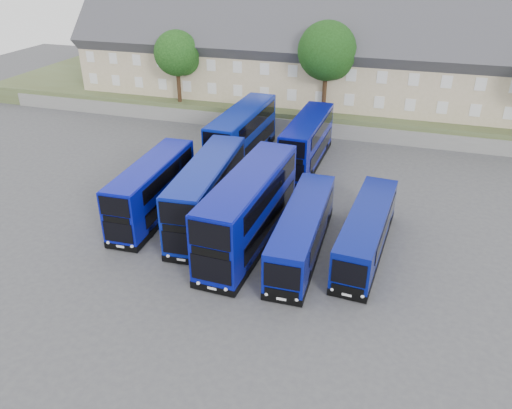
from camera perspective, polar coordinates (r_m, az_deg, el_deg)
The scene contains 13 objects.
ground at distance 31.88m, azimuth -4.71°, elevation -6.05°, with size 120.00×120.00×0.00m, color #46464B.
retaining_wall at distance 52.32m, azimuth 5.10°, elevation 8.77°, with size 70.00×0.40×1.50m, color slate.
earth_bank at distance 61.62m, azimuth 7.23°, elevation 11.84°, with size 80.00×20.00×2.00m, color #525A32.
terrace_row at distance 57.11m, azimuth 3.70°, elevation 16.52°, with size 48.00×10.40×11.20m.
dd_front_left at distance 36.36m, azimuth -11.72°, elevation 1.58°, with size 2.72×10.32×4.07m.
dd_front_mid at distance 34.81m, azimuth -5.55°, elevation 1.20°, with size 3.46×11.42×4.47m.
dd_front_right at distance 32.21m, azimuth -0.78°, elevation -0.66°, with size 3.30×12.20×4.81m.
dd_rear_left at distance 45.34m, azimuth -1.57°, elevation 7.88°, with size 3.01×11.69×4.62m.
dd_rear_right at distance 44.41m, azimuth 5.84°, elevation 7.05°, with size 2.70×10.75×4.25m.
coach_east_a at distance 31.67m, azimuth 5.31°, elevation -3.13°, with size 2.61×11.22×3.05m.
coach_east_b at distance 32.32m, azimuth 12.48°, elevation -3.17°, with size 3.00×10.85×2.93m.
tree_west at distance 56.13m, azimuth -8.87°, elevation 16.54°, with size 4.80×4.80×7.65m.
tree_mid at distance 51.57m, azimuth 8.29°, elevation 16.75°, with size 5.76×5.76×9.18m.
Camera 1 is at (10.39, -24.39, 17.70)m, focal length 35.00 mm.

